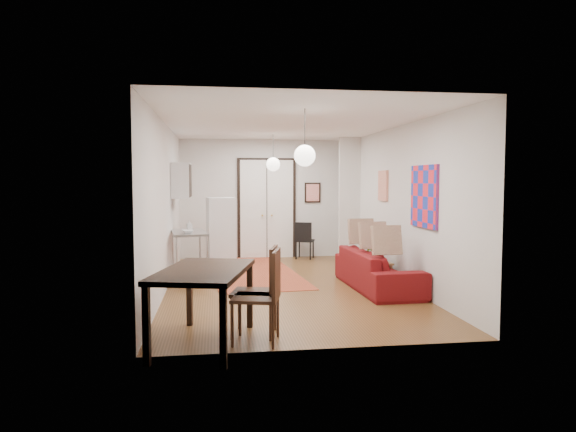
{
  "coord_description": "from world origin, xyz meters",
  "views": [
    {
      "loc": [
        -1.23,
        -9.08,
        1.91
      ],
      "look_at": [
        0.08,
        0.25,
        1.25
      ],
      "focal_mm": 32.0,
      "sensor_mm": 36.0,
      "label": 1
    }
  ],
  "objects": [
    {
      "name": "wall_back",
      "position": [
        0.0,
        3.5,
        1.45
      ],
      "size": [
        4.2,
        0.02,
        2.9
      ],
      "primitive_type": "cube",
      "color": "silver",
      "rests_on": "floor"
    },
    {
      "name": "print_left",
      "position": [
        -2.07,
        2.0,
        1.95
      ],
      "size": [
        0.03,
        0.44,
        0.54
      ],
      "primitive_type": "cube",
      "color": "#995E3F",
      "rests_on": "wall_left"
    },
    {
      "name": "sofa",
      "position": [
        1.58,
        -0.47,
        0.34
      ],
      "size": [
        1.0,
        2.37,
        0.68
      ],
      "primitive_type": "imported",
      "rotation": [
        0.0,
        0.0,
        1.61
      ],
      "color": "maroon",
      "rests_on": "floor"
    },
    {
      "name": "dining_chair_near",
      "position": [
        -0.78,
        -2.75,
        0.64
      ],
      "size": [
        0.63,
        0.8,
        1.1
      ],
      "rotation": [
        0.0,
        0.0,
        -1.82
      ],
      "color": "#3B2313",
      "rests_on": "floor"
    },
    {
      "name": "kilim_rug",
      "position": [
        -0.54,
        1.76,
        0.01
      ],
      "size": [
        2.13,
        4.73,
        0.01
      ],
      "primitive_type": "cube",
      "rotation": [
        0.0,
        0.0,
        0.09
      ],
      "color": "#AB4D2A",
      "rests_on": "floor"
    },
    {
      "name": "painting_popart",
      "position": [
        2.08,
        -1.25,
        1.65
      ],
      "size": [
        0.05,
        1.0,
        1.0
      ],
      "primitive_type": "cube",
      "color": "red",
      "rests_on": "wall_right"
    },
    {
      "name": "black_side_chair",
      "position": [
        0.9,
        3.23,
        0.53
      ],
      "size": [
        0.54,
        0.55,
        0.9
      ],
      "rotation": [
        0.0,
        0.0,
        2.76
      ],
      "color": "black",
      "rests_on": "floor"
    },
    {
      "name": "soap_bottle",
      "position": [
        -1.75,
        0.97,
        1.04
      ],
      "size": [
        0.11,
        0.11,
        0.2
      ],
      "primitive_type": "imported",
      "rotation": [
        0.0,
        0.0,
        0.31
      ],
      "color": "teal",
      "rests_on": "kitchen_counter"
    },
    {
      "name": "bowl",
      "position": [
        -1.75,
        0.42,
        0.97
      ],
      "size": [
        0.28,
        0.28,
        0.05
      ],
      "primitive_type": "imported",
      "rotation": [
        0.0,
        0.0,
        0.31
      ],
      "color": "white",
      "rests_on": "kitchen_counter"
    },
    {
      "name": "dining_table",
      "position": [
        -1.38,
        -3.15,
        0.79
      ],
      "size": [
        1.28,
        1.78,
        0.89
      ],
      "rotation": [
        0.0,
        0.0,
        -0.24
      ],
      "color": "black",
      "rests_on": "floor"
    },
    {
      "name": "painting_abstract",
      "position": [
        2.08,
        0.8,
        1.8
      ],
      "size": [
        0.05,
        0.5,
        0.6
      ],
      "primitive_type": "cube",
      "color": "#F5E6CC",
      "rests_on": "wall_right"
    },
    {
      "name": "kitchen_counter",
      "position": [
        -1.75,
        0.72,
        0.62
      ],
      "size": [
        0.78,
        1.3,
        0.94
      ],
      "rotation": [
        0.0,
        0.0,
        0.14
      ],
      "color": "#ADB1B2",
      "rests_on": "floor"
    },
    {
      "name": "pendant_back",
      "position": [
        0.0,
        2.0,
        2.25
      ],
      "size": [
        0.3,
        0.3,
        0.8
      ],
      "color": "silver",
      "rests_on": "ceiling"
    },
    {
      "name": "double_doors",
      "position": [
        0.0,
        3.46,
        1.2
      ],
      "size": [
        1.44,
        0.06,
        2.5
      ],
      "primitive_type": "cube",
      "color": "white",
      "rests_on": "wall_back"
    },
    {
      "name": "coffee_table",
      "position": [
        1.59,
        0.14,
        0.32
      ],
      "size": [
        0.87,
        0.56,
        0.37
      ],
      "rotation": [
        0.0,
        0.0,
        0.12
      ],
      "color": "#AE8152",
      "rests_on": "floor"
    },
    {
      "name": "floor",
      "position": [
        0.0,
        0.0,
        0.0
      ],
      "size": [
        7.0,
        7.0,
        0.0
      ],
      "primitive_type": "plane",
      "color": "brown",
      "rests_on": "ground"
    },
    {
      "name": "pendant_front",
      "position": [
        0.0,
        -2.0,
        2.25
      ],
      "size": [
        0.3,
        0.3,
        0.8
      ],
      "color": "silver",
      "rests_on": "ceiling"
    },
    {
      "name": "wall_left",
      "position": [
        -2.1,
        0.0,
        1.45
      ],
      "size": [
        0.02,
        7.0,
        2.9
      ],
      "primitive_type": "cube",
      "color": "silver",
      "rests_on": "floor"
    },
    {
      "name": "ceiling",
      "position": [
        0.0,
        0.0,
        2.9
      ],
      "size": [
        4.2,
        7.0,
        0.02
      ],
      "primitive_type": "cube",
      "color": "white",
      "rests_on": "wall_back"
    },
    {
      "name": "wall_right",
      "position": [
        2.1,
        0.0,
        1.45
      ],
      "size": [
        0.02,
        7.0,
        2.9
      ],
      "primitive_type": "cube",
      "color": "silver",
      "rests_on": "floor"
    },
    {
      "name": "dining_chair_far",
      "position": [
        -0.78,
        -3.04,
        0.64
      ],
      "size": [
        0.63,
        0.8,
        1.1
      ],
      "rotation": [
        0.0,
        0.0,
        -1.82
      ],
      "color": "#3B2313",
      "rests_on": "floor"
    },
    {
      "name": "wall_cabinet",
      "position": [
        -1.92,
        1.5,
        1.9
      ],
      "size": [
        0.35,
        1.0,
        0.7
      ],
      "primitive_type": "cube",
      "color": "silver",
      "rests_on": "wall_left"
    },
    {
      "name": "potted_plant",
      "position": [
        1.69,
        0.14,
        0.54
      ],
      "size": [
        0.32,
        0.35,
        0.36
      ],
      "primitive_type": "imported",
      "rotation": [
        0.0,
        0.0,
        0.12
      ],
      "color": "#37652D",
      "rests_on": "coffee_table"
    },
    {
      "name": "stub_partition",
      "position": [
        1.85,
        2.55,
        1.45
      ],
      "size": [
        0.5,
        0.1,
        2.9
      ],
      "primitive_type": "cube",
      "color": "silver",
      "rests_on": "floor"
    },
    {
      "name": "fridge",
      "position": [
        -1.14,
        1.54,
        0.78
      ],
      "size": [
        0.62,
        0.62,
        1.55
      ],
      "primitive_type": "cube",
      "rotation": [
        0.0,
        0.0,
        0.14
      ],
      "color": "white",
      "rests_on": "floor"
    },
    {
      "name": "poster_back",
      "position": [
        1.15,
        3.47,
        1.6
      ],
      "size": [
        0.4,
        0.03,
        0.5
      ],
      "primitive_type": "cube",
      "color": "red",
      "rests_on": "wall_back"
    },
    {
      "name": "wall_front",
      "position": [
        0.0,
        -3.5,
        1.45
      ],
      "size": [
        4.2,
        0.02,
        2.9
      ],
      "primitive_type": "cube",
      "color": "silver",
      "rests_on": "floor"
    }
  ]
}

